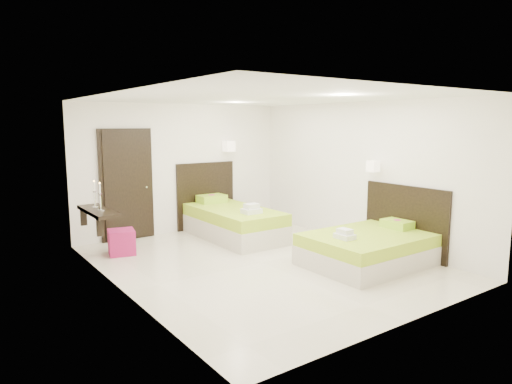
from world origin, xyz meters
TOP-DOWN VIEW (x-y plane):
  - floor at (0.00, 0.00)m, footprint 5.50×5.50m
  - bed_single at (0.51, 1.72)m, footprint 1.34×2.23m
  - bed_double at (1.37, -1.04)m, footprint 1.90×1.62m
  - nightstand at (1.33, 2.25)m, footprint 0.50×0.48m
  - ottoman at (-1.66, 1.78)m, footprint 0.50×0.50m
  - door at (-1.20, 2.70)m, footprint 1.02×0.15m
  - console_shelf at (-2.08, 1.60)m, footprint 0.35×1.20m

SIDE VIEW (x-z plane):
  - floor at x=0.00m, z-range 0.00..0.00m
  - nightstand at x=1.33m, z-range 0.00..0.35m
  - ottoman at x=-1.66m, z-range 0.00..0.42m
  - bed_double at x=1.37m, z-range -0.50..1.06m
  - bed_single at x=0.51m, z-range -0.59..1.25m
  - console_shelf at x=-2.08m, z-range 0.42..1.21m
  - door at x=-1.20m, z-range -0.02..2.12m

